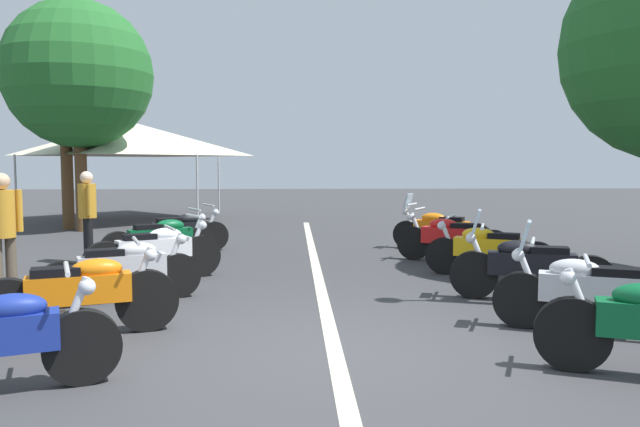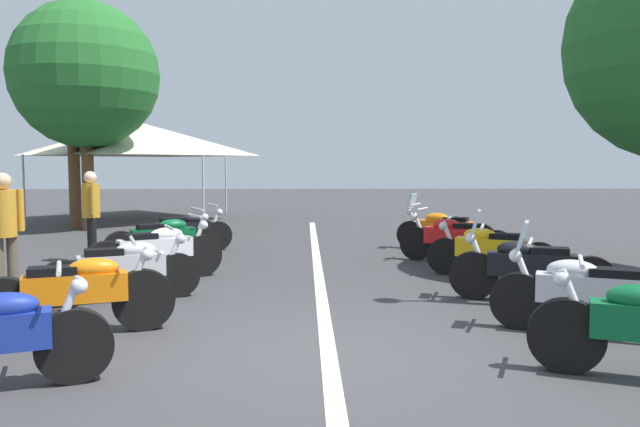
{
  "view_description": "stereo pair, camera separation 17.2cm",
  "coord_description": "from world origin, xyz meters",
  "px_view_note": "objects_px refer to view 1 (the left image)",
  "views": [
    {
      "loc": [
        -5.84,
        0.4,
        1.82
      ],
      "look_at": [
        3.34,
        0.0,
        1.09
      ],
      "focal_mm": 34.7,
      "sensor_mm": 36.0,
      "label": 1
    },
    {
      "loc": [
        -5.84,
        0.23,
        1.82
      ],
      "look_at": [
        3.34,
        0.0,
        1.09
      ],
      "focal_mm": 34.7,
      "sensor_mm": 36.0,
      "label": 2
    }
  ],
  "objects_px": {
    "motorcycle_left_row_5": "(181,231)",
    "motorcycle_right_row_2": "(529,266)",
    "motorcycle_left_row_3": "(155,251)",
    "bystander_1": "(87,209)",
    "motorcycle_left_row_4": "(162,239)",
    "motorcycle_right_row_1": "(589,291)",
    "motorcycle_right_row_4": "(452,238)",
    "roadside_tree_0": "(78,75)",
    "motorcycle_right_row_5": "(440,229)",
    "motorcycle_left_row_1": "(81,293)",
    "motorcycle_right_row_3": "(488,250)",
    "roadside_tree_1": "(64,86)",
    "motorcycle_left_row_2": "(124,269)",
    "bystander_0": "(3,226)",
    "event_tent": "(129,139)"
  },
  "relations": [
    {
      "from": "motorcycle_left_row_5",
      "to": "motorcycle_right_row_2",
      "type": "distance_m",
      "value": 7.25
    },
    {
      "from": "motorcycle_left_row_3",
      "to": "bystander_1",
      "type": "bearing_deg",
      "value": 102.19
    },
    {
      "from": "motorcycle_left_row_4",
      "to": "motorcycle_left_row_3",
      "type": "bearing_deg",
      "value": -110.19
    },
    {
      "from": "motorcycle_right_row_1",
      "to": "motorcycle_right_row_4",
      "type": "bearing_deg",
      "value": -64.35
    },
    {
      "from": "motorcycle_left_row_3",
      "to": "roadside_tree_0",
      "type": "xyz_separation_m",
      "value": [
        7.38,
        3.6,
        3.75
      ]
    },
    {
      "from": "motorcycle_right_row_2",
      "to": "motorcycle_right_row_5",
      "type": "distance_m",
      "value": 4.91
    },
    {
      "from": "motorcycle_left_row_1",
      "to": "motorcycle_right_row_1",
      "type": "height_order",
      "value": "motorcycle_right_row_1"
    },
    {
      "from": "motorcycle_left_row_1",
      "to": "motorcycle_left_row_3",
      "type": "height_order",
      "value": "motorcycle_left_row_1"
    },
    {
      "from": "motorcycle_left_row_5",
      "to": "motorcycle_right_row_3",
      "type": "height_order",
      "value": "motorcycle_left_row_5"
    },
    {
      "from": "roadside_tree_1",
      "to": "motorcycle_right_row_3",
      "type": "bearing_deg",
      "value": -129.36
    },
    {
      "from": "roadside_tree_1",
      "to": "motorcycle_right_row_2",
      "type": "bearing_deg",
      "value": -135.32
    },
    {
      "from": "motorcycle_left_row_2",
      "to": "motorcycle_right_row_1",
      "type": "bearing_deg",
      "value": -40.5
    },
    {
      "from": "motorcycle_right_row_3",
      "to": "motorcycle_left_row_2",
      "type": "bearing_deg",
      "value": 42.2
    },
    {
      "from": "bystander_0",
      "to": "motorcycle_right_row_2",
      "type": "bearing_deg",
      "value": -137.28
    },
    {
      "from": "motorcycle_left_row_5",
      "to": "roadside_tree_0",
      "type": "distance_m",
      "value": 6.64
    },
    {
      "from": "roadside_tree_0",
      "to": "motorcycle_left_row_2",
      "type": "bearing_deg",
      "value": -158.38
    },
    {
      "from": "motorcycle_right_row_1",
      "to": "roadside_tree_0",
      "type": "distance_m",
      "value": 14.37
    },
    {
      "from": "motorcycle_left_row_1",
      "to": "motorcycle_right_row_5",
      "type": "height_order",
      "value": "motorcycle_right_row_5"
    },
    {
      "from": "motorcycle_left_row_3",
      "to": "motorcycle_left_row_4",
      "type": "bearing_deg",
      "value": 69.25
    },
    {
      "from": "motorcycle_left_row_2",
      "to": "event_tent",
      "type": "relative_size",
      "value": 0.35
    },
    {
      "from": "motorcycle_right_row_1",
      "to": "event_tent",
      "type": "xyz_separation_m",
      "value": [
        13.9,
        8.46,
        2.19
      ]
    },
    {
      "from": "motorcycle_left_row_1",
      "to": "motorcycle_right_row_1",
      "type": "bearing_deg",
      "value": -20.11
    },
    {
      "from": "motorcycle_left_row_1",
      "to": "motorcycle_left_row_4",
      "type": "distance_m",
      "value": 4.81
    },
    {
      "from": "motorcycle_right_row_3",
      "to": "roadside_tree_1",
      "type": "xyz_separation_m",
      "value": [
        7.74,
        9.43,
        3.53
      ]
    },
    {
      "from": "motorcycle_left_row_2",
      "to": "roadside_tree_0",
      "type": "relative_size",
      "value": 0.32
    },
    {
      "from": "event_tent",
      "to": "motorcycle_right_row_4",
      "type": "bearing_deg",
      "value": -137.67
    },
    {
      "from": "motorcycle_right_row_4",
      "to": "bystander_1",
      "type": "height_order",
      "value": "bystander_1"
    },
    {
      "from": "motorcycle_right_row_2",
      "to": "motorcycle_right_row_3",
      "type": "distance_m",
      "value": 1.78
    },
    {
      "from": "motorcycle_left_row_4",
      "to": "motorcycle_right_row_2",
      "type": "xyz_separation_m",
      "value": [
        -3.33,
        -5.53,
        0.01
      ]
    },
    {
      "from": "motorcycle_right_row_2",
      "to": "motorcycle_left_row_3",
      "type": "bearing_deg",
      "value": 0.83
    },
    {
      "from": "motorcycle_left_row_3",
      "to": "roadside_tree_1",
      "type": "bearing_deg",
      "value": 88.35
    },
    {
      "from": "motorcycle_left_row_4",
      "to": "motorcycle_right_row_1",
      "type": "xyz_separation_m",
      "value": [
        -4.9,
        -5.58,
        0.0
      ]
    },
    {
      "from": "motorcycle_left_row_1",
      "to": "motorcycle_right_row_3",
      "type": "bearing_deg",
      "value": 12.12
    },
    {
      "from": "motorcycle_left_row_4",
      "to": "bystander_1",
      "type": "relative_size",
      "value": 1.15
    },
    {
      "from": "motorcycle_right_row_2",
      "to": "event_tent",
      "type": "distance_m",
      "value": 15.08
    },
    {
      "from": "motorcycle_right_row_5",
      "to": "roadside_tree_1",
      "type": "bearing_deg",
      "value": 2.85
    },
    {
      "from": "motorcycle_right_row_2",
      "to": "bystander_0",
      "type": "xyz_separation_m",
      "value": [
        0.38,
        7.0,
        0.54
      ]
    },
    {
      "from": "motorcycle_right_row_3",
      "to": "motorcycle_right_row_5",
      "type": "height_order",
      "value": "motorcycle_right_row_5"
    },
    {
      "from": "motorcycle_right_row_4",
      "to": "roadside_tree_1",
      "type": "distance_m",
      "value": 11.67
    },
    {
      "from": "motorcycle_left_row_5",
      "to": "motorcycle_right_row_1",
      "type": "xyz_separation_m",
      "value": [
        -6.36,
        -5.49,
        0.01
      ]
    },
    {
      "from": "motorcycle_right_row_1",
      "to": "motorcycle_right_row_3",
      "type": "height_order",
      "value": "motorcycle_right_row_1"
    },
    {
      "from": "motorcycle_left_row_4",
      "to": "motorcycle_right_row_3",
      "type": "xyz_separation_m",
      "value": [
        -1.55,
        -5.55,
        -0.01
      ]
    },
    {
      "from": "roadside_tree_1",
      "to": "motorcycle_left_row_3",
      "type": "bearing_deg",
      "value": -152.21
    },
    {
      "from": "event_tent",
      "to": "motorcycle_right_row_5",
      "type": "bearing_deg",
      "value": -131.47
    },
    {
      "from": "motorcycle_left_row_4",
      "to": "motorcycle_right_row_1",
      "type": "bearing_deg",
      "value": -70.17
    },
    {
      "from": "motorcycle_left_row_2",
      "to": "motorcycle_left_row_5",
      "type": "bearing_deg",
      "value": 68.54
    },
    {
      "from": "motorcycle_left_row_4",
      "to": "motorcycle_left_row_2",
      "type": "bearing_deg",
      "value": -115.75
    },
    {
      "from": "roadside_tree_0",
      "to": "event_tent",
      "type": "distance_m",
      "value": 3.66
    },
    {
      "from": "motorcycle_right_row_5",
      "to": "motorcycle_left_row_5",
      "type": "bearing_deg",
      "value": 30.28
    },
    {
      "from": "motorcycle_left_row_2",
      "to": "motorcycle_right_row_3",
      "type": "bearing_deg",
      "value": -5.97
    }
  ]
}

